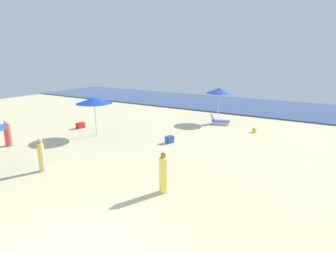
% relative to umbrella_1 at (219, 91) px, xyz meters
% --- Properties ---
extents(ocean, '(60.00, 10.22, 0.12)m').
position_rel_umbrella_1_xyz_m(ocean, '(2.50, 8.14, -2.42)').
color(ocean, '#324982').
rests_on(ocean, ground_plane).
extents(umbrella_1, '(2.13, 2.13, 2.70)m').
position_rel_umbrella_1_xyz_m(umbrella_1, '(0.00, 0.00, 0.00)').
color(umbrella_1, silver).
rests_on(umbrella_1, ground_plane).
extents(lounge_chair_1_0, '(1.55, 0.93, 0.74)m').
position_rel_umbrella_1_xyz_m(lounge_chair_1_0, '(0.49, -0.98, -2.22)').
color(lounge_chair_1_0, silver).
rests_on(lounge_chair_1_0, ground_plane).
extents(umbrella_3, '(2.33, 2.33, 2.54)m').
position_rel_umbrella_1_xyz_m(umbrella_3, '(-5.47, -8.11, -0.14)').
color(umbrella_3, silver).
rests_on(umbrella_3, ground_plane).
extents(beachgoer_0, '(0.46, 0.46, 1.54)m').
position_rel_umbrella_1_xyz_m(beachgoer_0, '(-8.29, -12.35, -1.77)').
color(beachgoer_0, '#DF443D').
rests_on(beachgoer_0, ground_plane).
extents(beachgoer_1, '(0.38, 0.38, 1.54)m').
position_rel_umbrella_1_xyz_m(beachgoer_1, '(-3.32, -13.62, -1.75)').
color(beachgoer_1, '#E8D177').
rests_on(beachgoer_1, ground_plane).
extents(beachgoer_2, '(0.48, 0.48, 1.62)m').
position_rel_umbrella_1_xyz_m(beachgoer_2, '(2.50, -12.48, -1.73)').
color(beachgoer_2, '#F9EA5C').
rests_on(beachgoer_2, ground_plane).
extents(beach_ball_0, '(0.32, 0.32, 0.32)m').
position_rel_umbrella_1_xyz_m(beach_ball_0, '(3.40, -1.90, -2.32)').
color(beach_ball_0, yellow).
rests_on(beach_ball_0, ground_plane).
extents(cooler_box_1, '(0.48, 0.54, 0.42)m').
position_rel_umbrella_1_xyz_m(cooler_box_1, '(-0.47, -6.99, -2.28)').
color(cooler_box_1, '#2056B0').
rests_on(cooler_box_1, ground_plane).
extents(cooler_box_2, '(0.38, 0.63, 0.41)m').
position_rel_umbrella_1_xyz_m(cooler_box_2, '(-7.86, -7.33, -2.28)').
color(cooler_box_2, red).
rests_on(cooler_box_2, ground_plane).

